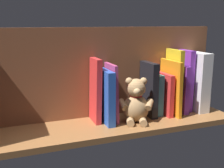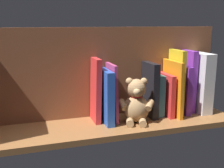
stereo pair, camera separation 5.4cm
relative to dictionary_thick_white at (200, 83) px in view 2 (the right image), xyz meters
The scene contains 14 objects.
ground_plane 42.29cm from the dictionary_thick_white, ahead, with size 98.20×24.39×2.20cm, color brown.
shelf_back_panel 41.04cm from the dictionary_thick_white, 10.92° to the right, with size 98.20×1.50×35.80cm, color brown.
dictionary_thick_white is the anchor object (origin of this frame).
book_0 5.00cm from the dictionary_thick_white, 22.40° to the right, with size 2.45×9.32×26.11cm, color purple.
book_1 8.34cm from the dictionary_thick_white, ahead, with size 2.42×11.55×20.07cm, color purple.
book_2 11.03cm from the dictionary_thick_white, ahead, with size 1.92×11.04×26.64cm, color yellow.
book_3 13.57cm from the dictionary_thick_white, ahead, with size 1.39×14.73×22.60cm, color orange.
book_4 16.51cm from the dictionary_thick_white, ahead, with size 1.96×12.70×17.25cm, color red.
book_5 19.79cm from the dictionary_thick_white, ahead, with size 2.79×9.68×16.85cm, color teal.
book_6 22.95cm from the dictionary_thick_white, ahead, with size 2.67×11.68×21.99cm, color black.
teddy_bear 31.61cm from the dictionary_thick_white, ahead, with size 13.23×13.24×17.33cm.
book_7 38.99cm from the dictionary_thick_white, ahead, with size 1.21×11.67×22.25cm, color #B23F72.
book_8 41.93cm from the dictionary_thick_white, ahead, with size 2.85×14.04×20.28cm, color blue.
book_9 45.22cm from the dictionary_thick_white, ahead, with size 2.07×9.67×24.51cm, color red.
Camera 2 is at (30.04, 95.14, 37.88)cm, focal length 44.19 mm.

